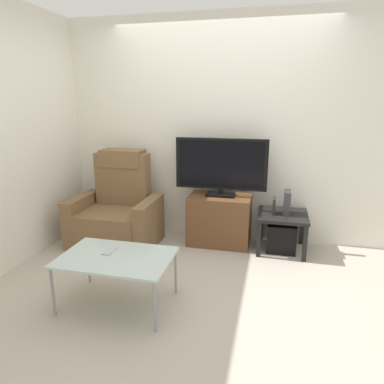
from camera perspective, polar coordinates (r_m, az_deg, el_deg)
ground_plane at (r=3.47m, az=1.06°, el=-13.54°), size 6.40×6.40×0.00m
wall_back at (r=4.18m, az=4.58°, el=10.02°), size 6.40×0.06×2.60m
wall_side at (r=3.93m, az=-26.98°, el=8.15°), size 0.06×4.48×2.60m
tv_stand at (r=4.10m, az=4.54°, el=-4.53°), size 0.71×0.45×0.58m
television at (r=3.96m, az=4.78°, el=4.31°), size 1.04×0.20×0.66m
recliner_armchair at (r=4.19m, az=-12.15°, el=-3.22°), size 0.98×0.78×1.08m
side_table at (r=4.00m, az=14.62°, el=-4.38°), size 0.54×0.54×0.43m
subwoofer_box at (r=4.07m, az=14.43°, el=-7.08°), size 0.32×0.32×0.32m
book_upright at (r=3.94m, az=13.32°, el=-2.26°), size 0.03×0.13×0.18m
game_console at (r=3.96m, az=15.31°, el=-1.66°), size 0.07×0.20×0.26m
coffee_table at (r=2.92m, az=-12.33°, el=-10.76°), size 0.90×0.60×0.43m
cell_phone at (r=3.00m, az=-13.38°, el=-9.42°), size 0.07×0.15×0.01m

